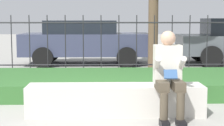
{
  "coord_description": "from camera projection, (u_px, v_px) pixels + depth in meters",
  "views": [
    {
      "loc": [
        0.03,
        -5.41,
        1.41
      ],
      "look_at": [
        0.21,
        1.3,
        0.62
      ],
      "focal_mm": 60.0,
      "sensor_mm": 36.0,
      "label": 1
    }
  ],
  "objects": [
    {
      "name": "iron_fence",
      "position": [
        101.0,
        45.0,
        9.09
      ],
      "size": [
        6.49,
        0.03,
        1.51
      ],
      "color": "#232326",
      "rests_on": "ground_plane"
    },
    {
      "name": "car_parked_center",
      "position": [
        85.0,
        41.0,
        11.72
      ],
      "size": [
        3.96,
        1.85,
        1.37
      ],
      "rotation": [
        0.0,
        0.0,
        0.0
      ],
      "color": "#383D56",
      "rests_on": "ground_plane"
    },
    {
      "name": "stone_bench",
      "position": [
        115.0,
        102.0,
        5.52
      ],
      "size": [
        2.58,
        0.51,
        0.45
      ],
      "color": "beige",
      "rests_on": "ground_plane"
    },
    {
      "name": "grass_berm",
      "position": [
        101.0,
        83.0,
        7.41
      ],
      "size": [
        8.49,
        2.41,
        0.31
      ],
      "color": "#33662D",
      "rests_on": "ground_plane"
    },
    {
      "name": "person_seated_reader",
      "position": [
        169.0,
        72.0,
        5.19
      ],
      "size": [
        0.42,
        0.73,
        1.25
      ],
      "color": "black",
      "rests_on": "ground_plane"
    },
    {
      "name": "ground_plane",
      "position": [
        100.0,
        115.0,
        5.53
      ],
      "size": [
        60.0,
        60.0,
        0.0
      ],
      "primitive_type": "plane",
      "color": "#9E9B93"
    }
  ]
}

